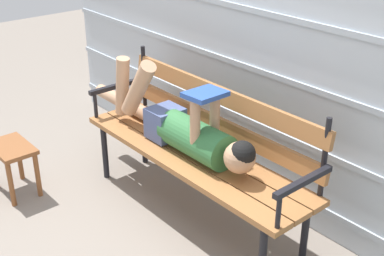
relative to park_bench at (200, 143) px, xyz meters
The scene contains 5 objects.
ground_plane 0.54m from the park_bench, 90.00° to the right, with size 12.00×12.00×0.00m, color gray.
house_siding 0.77m from the park_bench, 90.00° to the left, with size 4.38×0.08×2.29m.
park_bench is the anchor object (origin of this frame).
reclining_person 0.17m from the park_bench, 149.22° to the right, with size 1.75×0.26×0.54m.
footstool 1.38m from the park_bench, 140.67° to the right, with size 0.39×0.25×0.38m.
Camera 1 is at (2.25, -1.85, 2.08)m, focal length 48.46 mm.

